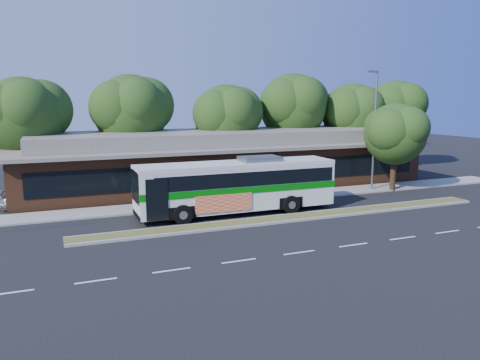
{
  "coord_description": "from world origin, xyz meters",
  "views": [
    {
      "loc": [
        -13.35,
        -23.06,
        6.95
      ],
      "look_at": [
        -2.45,
        3.55,
        2.0
      ],
      "focal_mm": 35.0,
      "sensor_mm": 36.0,
      "label": 1
    }
  ],
  "objects_px": {
    "sedan": "(35,199)",
    "lamp_post": "(374,127)",
    "transit_bus": "(238,182)",
    "sidewalk_tree": "(398,132)"
  },
  "relations": [
    {
      "from": "transit_bus",
      "to": "sidewalk_tree",
      "type": "xyz_separation_m",
      "value": [
        14.11,
        2.29,
        2.56
      ]
    },
    {
      "from": "sedan",
      "to": "lamp_post",
      "type": "bearing_deg",
      "value": -92.15
    },
    {
      "from": "transit_bus",
      "to": "sedan",
      "type": "distance_m",
      "value": 13.15
    },
    {
      "from": "sedan",
      "to": "sidewalk_tree",
      "type": "relative_size",
      "value": 0.65
    },
    {
      "from": "sidewalk_tree",
      "to": "lamp_post",
      "type": "bearing_deg",
      "value": 161.64
    },
    {
      "from": "lamp_post",
      "to": "transit_bus",
      "type": "relative_size",
      "value": 0.73
    },
    {
      "from": "transit_bus",
      "to": "sidewalk_tree",
      "type": "relative_size",
      "value": 1.85
    },
    {
      "from": "sedan",
      "to": "transit_bus",
      "type": "bearing_deg",
      "value": -112.07
    },
    {
      "from": "sedan",
      "to": "sidewalk_tree",
      "type": "bearing_deg",
      "value": -92.93
    },
    {
      "from": "lamp_post",
      "to": "transit_bus",
      "type": "height_order",
      "value": "lamp_post"
    }
  ]
}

